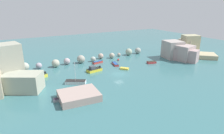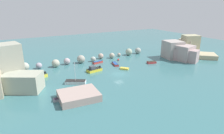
# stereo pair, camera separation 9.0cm
# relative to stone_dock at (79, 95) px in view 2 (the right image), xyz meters

# --- Properties ---
(cove_water) EXTENTS (160.00, 160.00, 0.00)m
(cove_water) POSITION_rel_stone_dock_xyz_m (15.45, 8.96, -0.79)
(cove_water) COLOR #386D71
(cove_water) RESTS_ON ground
(cliff_headland_right) EXTENTS (20.00, 16.87, 8.00)m
(cliff_headland_right) POSITION_rel_stone_dock_xyz_m (47.15, 13.23, 2.13)
(cliff_headland_right) COLOR #B3A991
(cliff_headland_right) RESTS_ON ground
(rock_breakwater) EXTENTS (45.62, 4.19, 2.76)m
(rock_breakwater) POSITION_rel_stone_dock_xyz_m (12.75, 25.59, 0.41)
(rock_breakwater) COLOR #ABAE9E
(rock_breakwater) RESTS_ON ground
(stone_dock) EXTENTS (8.74, 7.35, 1.59)m
(stone_dock) POSITION_rel_stone_dock_xyz_m (0.00, 0.00, 0.00)
(stone_dock) COLOR #A99187
(stone_dock) RESTS_ON ground
(channel_buoy) EXTENTS (0.69, 0.69, 0.69)m
(channel_buoy) POSITION_rel_stone_dock_xyz_m (22.51, 21.29, -0.45)
(channel_buoy) COLOR red
(channel_buoy) RESTS_ON cove_water
(moored_boat_0) EXTENTS (3.91, 1.95, 0.72)m
(moored_boat_0) POSITION_rel_stone_dock_xyz_m (14.61, 21.93, -0.42)
(moored_boat_0) COLOR #C73B35
(moored_boat_0) RESTS_ON cove_water
(moored_boat_1) EXTENTS (5.48, 4.34, 5.76)m
(moored_boat_1) POSITION_rel_stone_dock_xyz_m (2.12, 8.47, -0.36)
(moored_boat_1) COLOR silver
(moored_boat_1) RESTS_ON cove_water
(moored_boat_2) EXTENTS (4.85, 2.96, 1.78)m
(moored_boat_2) POSITION_rel_stone_dock_xyz_m (10.07, 14.79, -0.18)
(moored_boat_2) COLOR yellow
(moored_boat_2) RESTS_ON cove_water
(moored_boat_3) EXTENTS (4.43, 2.08, 0.59)m
(moored_boat_3) POSITION_rel_stone_dock_xyz_m (-3.05, 0.93, -0.50)
(moored_boat_3) COLOR gray
(moored_boat_3) RESTS_ON cove_water
(moored_boat_4) EXTENTS (2.80, 2.91, 0.49)m
(moored_boat_4) POSITION_rel_stone_dock_xyz_m (19.24, 12.02, -0.55)
(moored_boat_4) COLOR gold
(moored_boat_4) RESTS_ON cove_water
(moored_boat_5) EXTENTS (3.30, 2.28, 0.69)m
(moored_boat_5) POSITION_rel_stone_dock_xyz_m (30.91, 12.93, -0.45)
(moored_boat_5) COLOR #CE3B3A
(moored_boat_5) RESTS_ON cove_water
(moored_boat_6) EXTENTS (5.41, 3.92, 2.05)m
(moored_boat_6) POSITION_rel_stone_dock_xyz_m (-6.05, 16.28, -0.07)
(moored_boat_6) COLOR yellow
(moored_boat_6) RESTS_ON cove_water
(moored_boat_7) EXTENTS (2.27, 4.55, 0.62)m
(moored_boat_7) POSITION_rel_stone_dock_xyz_m (19.02, 17.47, -0.47)
(moored_boat_7) COLOR red
(moored_boat_7) RESTS_ON cove_water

